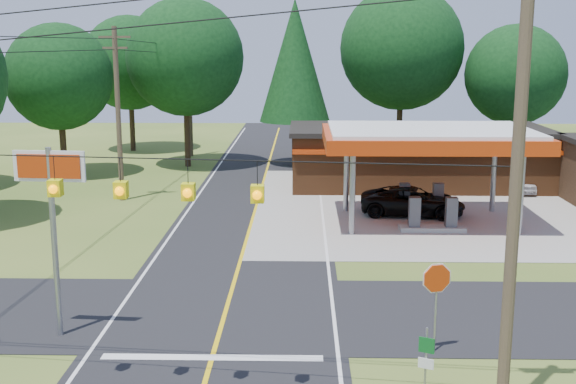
{
  "coord_description": "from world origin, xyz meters",
  "views": [
    {
      "loc": [
        2.64,
        -23.23,
        9.04
      ],
      "look_at": [
        2.0,
        7.0,
        2.8
      ],
      "focal_mm": 45.0,
      "sensor_mm": 36.0,
      "label": 1
    }
  ],
  "objects_px": {
    "gas_canopy": "(429,140)",
    "big_stop_sign": "(51,200)",
    "sedan_car": "(519,181)",
    "suv_car": "(413,201)",
    "octagonal_stop_sign": "(437,285)"
  },
  "relations": [
    {
      "from": "suv_car",
      "to": "sedan_car",
      "type": "relative_size",
      "value": 1.42
    },
    {
      "from": "suv_car",
      "to": "sedan_car",
      "type": "bearing_deg",
      "value": -41.13
    },
    {
      "from": "gas_canopy",
      "to": "sedan_car",
      "type": "distance_m",
      "value": 11.25
    },
    {
      "from": "gas_canopy",
      "to": "octagonal_stop_sign",
      "type": "distance_m",
      "value": 16.34
    },
    {
      "from": "gas_canopy",
      "to": "sedan_car",
      "type": "height_order",
      "value": "gas_canopy"
    },
    {
      "from": "gas_canopy",
      "to": "big_stop_sign",
      "type": "bearing_deg",
      "value": -133.01
    },
    {
      "from": "suv_car",
      "to": "octagonal_stop_sign",
      "type": "xyz_separation_m",
      "value": [
        -1.93,
        -17.51,
        1.33
      ]
    },
    {
      "from": "gas_canopy",
      "to": "big_stop_sign",
      "type": "height_order",
      "value": "big_stop_sign"
    },
    {
      "from": "sedan_car",
      "to": "big_stop_sign",
      "type": "bearing_deg",
      "value": -128.91
    },
    {
      "from": "big_stop_sign",
      "to": "gas_canopy",
      "type": "bearing_deg",
      "value": 46.99
    },
    {
      "from": "gas_canopy",
      "to": "big_stop_sign",
      "type": "relative_size",
      "value": 1.77
    },
    {
      "from": "gas_canopy",
      "to": "sedan_car",
      "type": "xyz_separation_m",
      "value": [
        7.04,
        8.0,
        -3.61
      ]
    },
    {
      "from": "octagonal_stop_sign",
      "to": "gas_canopy",
      "type": "bearing_deg",
      "value": 81.38
    },
    {
      "from": "suv_car",
      "to": "sedan_car",
      "type": "height_order",
      "value": "suv_car"
    },
    {
      "from": "gas_canopy",
      "to": "big_stop_sign",
      "type": "distance_m",
      "value": 20.53
    }
  ]
}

